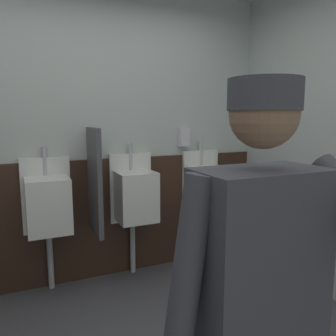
{
  "coord_description": "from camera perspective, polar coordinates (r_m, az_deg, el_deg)",
  "views": [
    {
      "loc": [
        -0.59,
        -1.45,
        1.49
      ],
      "look_at": [
        0.05,
        -0.04,
        1.25
      ],
      "focal_mm": 35.86,
      "sensor_mm": 36.0,
      "label": 1
    }
  ],
  "objects": [
    {
      "name": "wainscot_band_back",
      "position": [
        3.19,
        -12.67,
        -8.54
      ],
      "size": [
        3.41,
        0.03,
        1.11
      ],
      "primitive_type": "cube",
      "color": "#382319",
      "rests_on": "ground_plane"
    },
    {
      "name": "soap_dispenser",
      "position": [
        3.33,
        2.7,
        5.28
      ],
      "size": [
        0.1,
        0.07,
        0.18
      ],
      "primitive_type": "cube",
      "color": "silver"
    },
    {
      "name": "urinal_right",
      "position": [
        3.39,
        6.45,
        -3.44
      ],
      "size": [
        0.4,
        0.34,
        1.24
      ],
      "color": "white",
      "rests_on": "ground_plane"
    },
    {
      "name": "person",
      "position": [
        1.19,
        15.09,
        -19.46
      ],
      "size": [
        0.63,
        0.6,
        1.6
      ],
      "color": "#2D3342",
      "rests_on": "ground_plane"
    },
    {
      "name": "urinal_left",
      "position": [
        2.94,
        -19.72,
        -5.8
      ],
      "size": [
        0.4,
        0.34,
        1.24
      ],
      "color": "white",
      "rests_on": "ground_plane"
    },
    {
      "name": "urinal_middle",
      "position": [
        3.08,
        -5.66,
        -4.66
      ],
      "size": [
        0.4,
        0.34,
        1.24
      ],
      "color": "white",
      "rests_on": "ground_plane"
    },
    {
      "name": "trash_bin",
      "position": [
        3.14,
        17.76,
        -12.84
      ],
      "size": [
        0.31,
        0.31,
        0.71
      ],
      "primitive_type": "cylinder",
      "color": "#38383D",
      "rests_on": "ground_plane"
    },
    {
      "name": "wall_back",
      "position": [
        3.12,
        -13.43,
        5.53
      ],
      "size": [
        4.01,
        0.12,
        2.65
      ],
      "primitive_type": "cube",
      "color": "silver",
      "rests_on": "ground_plane"
    },
    {
      "name": "privacy_divider_panel",
      "position": [
        2.88,
        -12.34,
        -2.23
      ],
      "size": [
        0.04,
        0.4,
        0.9
      ],
      "primitive_type": "cube",
      "color": "#4C4C51"
    }
  ]
}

